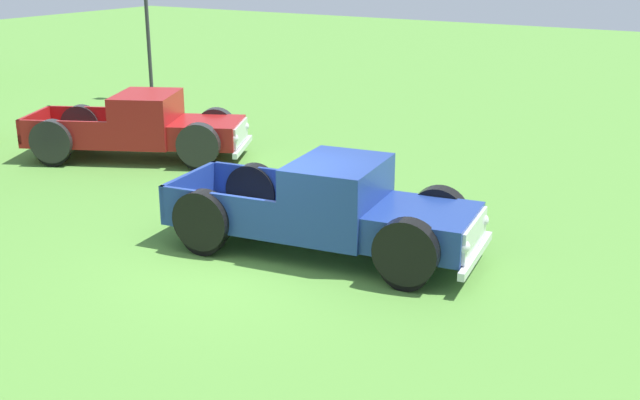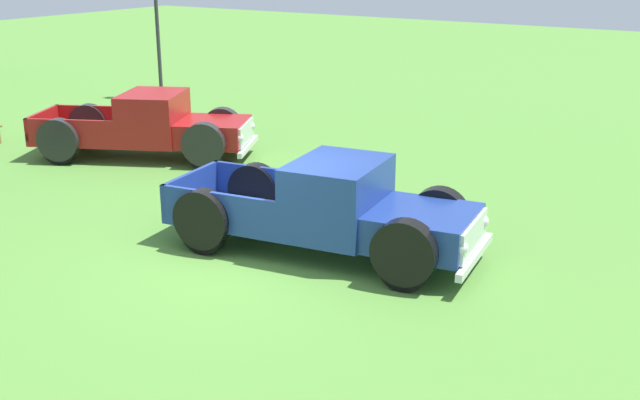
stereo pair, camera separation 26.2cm
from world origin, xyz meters
TOP-DOWN VIEW (x-y plane):
  - ground_plane at (0.00, 0.00)m, footprint 80.00×80.00m
  - pickup_truck_foreground at (1.03, -0.99)m, footprint 2.65×5.40m
  - pickup_truck_behind_right at (3.93, 5.91)m, footprint 3.84×5.40m
  - lamp_post_near at (9.51, 11.16)m, footprint 0.36×0.36m

SIDE VIEW (x-z plane):
  - ground_plane at x=0.00m, z-range 0.00..0.00m
  - pickup_truck_behind_right at x=3.93m, z-range -0.04..1.53m
  - pickup_truck_foreground at x=1.03m, z-range -0.04..1.55m
  - lamp_post_near at x=9.51m, z-range 0.10..4.26m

